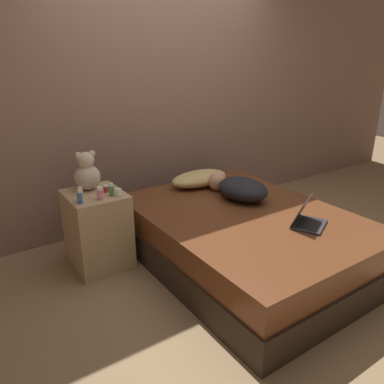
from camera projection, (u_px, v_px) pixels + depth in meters
The scene contains 14 objects.
ground_plane at pixel (243, 262), 3.26m from camera, with size 12.00×12.00×0.00m, color #937551.
wall_back at pixel (164, 96), 3.81m from camera, with size 8.00×0.06×2.60m.
bed at pixel (244, 238), 3.18m from camera, with size 1.50×2.03×0.46m.
nightstand at pixel (98, 229), 3.13m from camera, with size 0.44×0.50×0.64m.
pillow at pixel (200, 178), 3.71m from camera, with size 0.61×0.32×0.15m.
person_lying at pixel (239, 188), 3.39m from camera, with size 0.42×0.67×0.20m.
laptop at pixel (306, 219), 2.86m from camera, with size 0.36×0.33×0.22m.
teddy_bear at pixel (87, 173), 3.06m from camera, with size 0.21×0.21×0.32m.
bottle_red at pixel (106, 189), 3.03m from camera, with size 0.04×0.04×0.06m.
bottle_pink at pixel (100, 193), 2.87m from camera, with size 0.05×0.05×0.10m.
bottle_white at pixel (119, 192), 2.95m from camera, with size 0.05×0.05×0.06m.
bottle_clear at pixel (81, 194), 2.85m from camera, with size 0.04×0.04×0.11m.
bottle_blue at pixel (80, 197), 2.80m from camera, with size 0.04×0.04×0.11m.
bottle_green at pixel (111, 190), 2.95m from camera, with size 0.04×0.04×0.10m.
Camera 1 is at (-1.96, -2.11, 1.70)m, focal length 35.00 mm.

